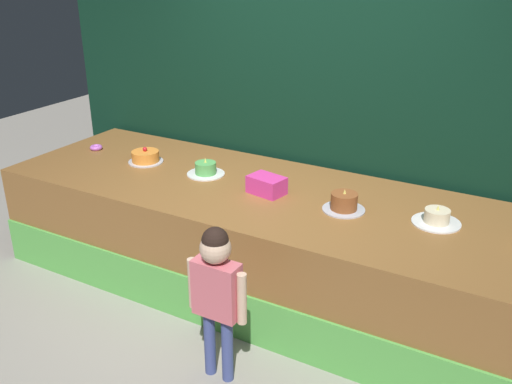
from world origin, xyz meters
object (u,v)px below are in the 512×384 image
(child_figure, at_px, (217,284))
(donut, at_px, (96,148))
(cake_right, at_px, (437,218))
(cake_far_left, at_px, (146,157))
(pink_box, at_px, (267,185))
(cake_center, at_px, (344,203))
(cake_left, at_px, (206,169))

(child_figure, height_order, donut, child_figure)
(child_figure, bearing_deg, donut, 150.60)
(child_figure, xyz_separation_m, cake_right, (0.98, 1.12, 0.19))
(donut, bearing_deg, cake_far_left, -3.66)
(pink_box, xyz_separation_m, donut, (-1.80, 0.12, -0.05))
(donut, bearing_deg, child_figure, -29.40)
(cake_center, bearing_deg, child_figure, -110.32)
(child_figure, relative_size, pink_box, 3.99)
(child_figure, relative_size, cake_center, 3.52)
(child_figure, bearing_deg, cake_left, 126.47)
(child_figure, distance_m, cake_far_left, 1.81)
(cake_center, bearing_deg, cake_right, 9.97)
(cake_far_left, xyz_separation_m, cake_center, (1.80, -0.08, 0.01))
(donut, bearing_deg, pink_box, -3.83)
(cake_far_left, relative_size, cake_left, 0.97)
(child_figure, height_order, cake_far_left, child_figure)
(donut, height_order, cake_center, cake_center)
(cake_far_left, xyz_separation_m, cake_right, (2.40, 0.02, -0.01))
(child_figure, relative_size, donut, 9.50)
(child_figure, distance_m, donut, 2.33)
(pink_box, bearing_deg, cake_far_left, 176.08)
(pink_box, xyz_separation_m, cake_right, (1.20, 0.11, -0.03))
(cake_center, bearing_deg, pink_box, -179.94)
(donut, relative_size, cake_center, 0.37)
(donut, xyz_separation_m, cake_left, (1.20, -0.03, 0.02))
(cake_right, bearing_deg, pink_box, -174.95)
(child_figure, distance_m, pink_box, 1.06)
(cake_left, relative_size, cake_right, 0.95)
(cake_left, bearing_deg, cake_right, 0.40)
(child_figure, height_order, pink_box, child_figure)
(pink_box, xyz_separation_m, cake_center, (0.60, 0.00, -0.01))
(pink_box, height_order, cake_left, cake_left)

